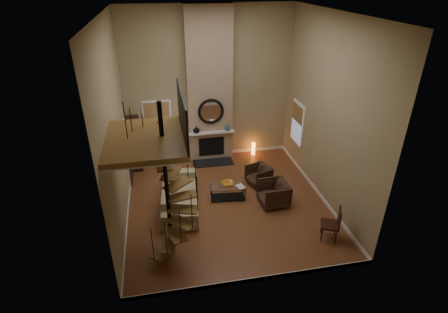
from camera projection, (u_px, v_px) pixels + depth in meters
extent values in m
cube|color=brown|center=(226.00, 202.00, 10.97)|extent=(6.00, 6.50, 0.01)
cube|color=tan|center=(209.00, 86.00, 12.50)|extent=(6.00, 0.02, 5.50)
cube|color=tan|center=(260.00, 181.00, 6.86)|extent=(6.00, 0.02, 5.50)
cube|color=tan|center=(115.00, 128.00, 9.17)|extent=(0.02, 6.50, 5.50)
cube|color=tan|center=(328.00, 113.00, 10.19)|extent=(0.02, 6.50, 5.50)
cube|color=silver|center=(227.00, 13.00, 8.40)|extent=(6.00, 6.50, 0.01)
cube|color=white|center=(210.00, 153.00, 13.75)|extent=(6.00, 0.02, 0.12)
cube|color=white|center=(254.00, 280.00, 8.13)|extent=(6.00, 0.02, 0.12)
cube|color=white|center=(128.00, 211.00, 10.44)|extent=(0.02, 6.50, 0.12)
cube|color=white|center=(316.00, 190.00, 11.45)|extent=(0.02, 6.50, 0.12)
cube|color=tan|center=(210.00, 88.00, 12.33)|extent=(1.60, 0.38, 5.50)
cube|color=black|center=(213.00, 162.00, 13.19)|extent=(1.50, 0.60, 0.04)
cube|color=black|center=(212.00, 146.00, 13.19)|extent=(0.95, 0.02, 0.72)
cube|color=white|center=(212.00, 133.00, 12.84)|extent=(1.70, 0.18, 0.06)
torus|color=black|center=(211.00, 112.00, 12.52)|extent=(0.94, 0.10, 0.94)
cylinder|color=white|center=(211.00, 111.00, 12.53)|extent=(0.80, 0.01, 0.80)
imported|color=black|center=(196.00, 130.00, 12.71)|extent=(0.24, 0.24, 0.25)
imported|color=#19595A|center=(227.00, 128.00, 12.91)|extent=(0.20, 0.20, 0.21)
cube|color=white|center=(158.00, 120.00, 12.70)|extent=(1.02, 0.04, 1.52)
cube|color=#8C9EB2|center=(158.00, 121.00, 12.68)|extent=(0.90, 0.01, 1.40)
cube|color=#A57B4A|center=(157.00, 115.00, 12.57)|extent=(0.90, 0.01, 0.98)
cube|color=white|center=(298.00, 123.00, 12.46)|extent=(0.04, 1.02, 1.52)
cube|color=#8C9EB2|center=(297.00, 123.00, 12.45)|extent=(0.01, 0.90, 1.40)
cube|color=#A57B4A|center=(298.00, 113.00, 12.27)|extent=(0.01, 0.90, 0.63)
cube|color=white|center=(127.00, 154.00, 11.54)|extent=(0.06, 1.05, 2.16)
cube|color=black|center=(129.00, 155.00, 11.55)|extent=(0.05, 0.90, 2.05)
cube|color=#8C9EB2|center=(128.00, 143.00, 11.36)|extent=(0.01, 0.60, 0.90)
cube|color=brown|center=(146.00, 139.00, 7.56)|extent=(1.70, 2.20, 0.12)
cube|color=white|center=(146.00, 143.00, 7.59)|extent=(1.70, 2.20, 0.03)
cube|color=black|center=(182.00, 114.00, 7.45)|extent=(0.04, 2.20, 0.94)
cylinder|color=black|center=(166.00, 184.00, 8.16)|extent=(0.10, 0.10, 4.02)
cube|color=brown|center=(163.00, 250.00, 8.70)|extent=(0.71, 0.78, 0.04)
cylinder|color=black|center=(153.00, 245.00, 8.19)|extent=(0.02, 0.02, 0.94)
cube|color=brown|center=(169.00, 243.00, 8.54)|extent=(0.46, 0.77, 0.04)
cylinder|color=black|center=(166.00, 238.00, 8.00)|extent=(0.02, 0.02, 0.94)
cube|color=brown|center=(176.00, 234.00, 8.46)|extent=(0.55, 0.79, 0.04)
cylinder|color=black|center=(180.00, 227.00, 7.96)|extent=(0.02, 0.02, 0.94)
cube|color=brown|center=(181.00, 222.00, 8.44)|extent=(0.75, 0.74, 0.04)
cylinder|color=black|center=(192.00, 211.00, 8.05)|extent=(0.02, 0.02, 0.94)
cube|color=brown|center=(183.00, 209.00, 8.47)|extent=(0.79, 0.53, 0.04)
cylinder|color=black|center=(197.00, 194.00, 8.22)|extent=(0.02, 0.02, 0.94)
cube|color=brown|center=(182.00, 196.00, 8.50)|extent=(0.77, 0.48, 0.04)
cylinder|color=black|center=(196.00, 177.00, 8.40)|extent=(0.02, 0.02, 0.94)
cube|color=brown|center=(178.00, 184.00, 8.50)|extent=(0.77, 0.72, 0.04)
cylinder|color=black|center=(187.00, 162.00, 8.53)|extent=(0.02, 0.02, 0.94)
cube|color=brown|center=(171.00, 173.00, 8.44)|extent=(0.58, 0.79, 0.04)
cylinder|color=black|center=(174.00, 149.00, 8.53)|extent=(0.02, 0.02, 0.94)
cube|color=brown|center=(163.00, 164.00, 8.31)|extent=(0.41, 0.75, 0.04)
cylinder|color=black|center=(159.00, 140.00, 8.40)|extent=(0.02, 0.02, 0.94)
cube|color=brown|center=(155.00, 156.00, 8.11)|extent=(0.68, 0.79, 0.04)
cylinder|color=black|center=(144.00, 133.00, 8.12)|extent=(0.02, 0.02, 0.94)
cube|color=brown|center=(149.00, 149.00, 7.86)|extent=(0.80, 0.64, 0.04)
cylinder|color=black|center=(132.00, 128.00, 7.73)|extent=(0.02, 0.02, 0.94)
cube|color=brown|center=(146.00, 142.00, 7.58)|extent=(0.72, 0.34, 0.04)
cylinder|color=black|center=(126.00, 123.00, 7.30)|extent=(0.02, 0.02, 0.94)
cube|color=black|center=(135.00, 143.00, 12.50)|extent=(0.39, 0.83, 1.86)
imported|color=tan|center=(180.00, 194.00, 10.66)|extent=(1.28, 2.73, 0.77)
imported|color=#3B241B|center=(260.00, 175.00, 11.75)|extent=(0.91, 0.90, 0.65)
imported|color=#3B241B|center=(276.00, 193.00, 10.76)|extent=(0.90, 0.88, 0.78)
cube|color=silver|center=(228.00, 186.00, 10.96)|extent=(1.18, 0.67, 0.02)
cube|color=black|center=(228.00, 197.00, 11.16)|extent=(1.08, 0.57, 0.01)
cylinder|color=black|center=(212.00, 197.00, 10.83)|extent=(0.03, 0.03, 0.42)
cylinder|color=black|center=(245.00, 195.00, 10.92)|extent=(0.03, 0.03, 0.42)
cylinder|color=black|center=(211.00, 189.00, 11.22)|extent=(0.03, 0.03, 0.42)
cylinder|color=black|center=(243.00, 187.00, 11.30)|extent=(0.03, 0.03, 0.42)
imported|color=#C37B22|center=(227.00, 184.00, 10.98)|extent=(0.39, 0.39, 0.10)
imported|color=gray|center=(240.00, 187.00, 10.88)|extent=(0.29, 0.34, 0.03)
cylinder|color=black|center=(172.00, 175.00, 12.40)|extent=(0.37, 0.37, 0.03)
cylinder|color=black|center=(171.00, 155.00, 12.04)|extent=(0.04, 0.04, 1.61)
cylinder|color=#F2E5C6|center=(169.00, 135.00, 11.68)|extent=(0.42, 0.42, 0.33)
cylinder|color=orange|center=(253.00, 149.00, 13.70)|extent=(0.14, 0.14, 0.49)
cube|color=black|center=(330.00, 225.00, 9.29)|extent=(0.62, 0.62, 0.05)
cube|color=black|center=(339.00, 218.00, 9.13)|extent=(0.22, 0.42, 0.55)
cylinder|color=black|center=(322.00, 235.00, 9.29)|extent=(0.05, 0.05, 0.44)
cylinder|color=black|center=(336.00, 237.00, 9.21)|extent=(0.05, 0.05, 0.44)
cylinder|color=black|center=(322.00, 226.00, 9.59)|extent=(0.05, 0.05, 0.44)
cylinder|color=black|center=(335.00, 228.00, 9.52)|extent=(0.05, 0.05, 0.44)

